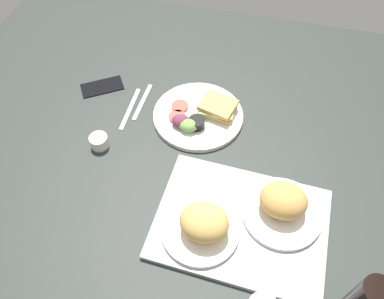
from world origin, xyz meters
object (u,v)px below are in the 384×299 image
(plate_with_salad, at_px, (200,115))
(knife, at_px, (130,108))
(serving_tray, at_px, (241,223))
(espresso_cup, at_px, (99,141))
(bread_plate_far, at_px, (203,225))
(fork, at_px, (142,102))
(cell_phone, at_px, (102,86))
(bread_plate_near, at_px, (283,205))

(plate_with_salad, xyz_separation_m, knife, (0.24, 0.02, -0.01))
(serving_tray, distance_m, espresso_cup, 0.49)
(bread_plate_far, bearing_deg, serving_tray, -151.16)
(serving_tray, xyz_separation_m, fork, (0.40, -0.37, -0.01))
(fork, bearing_deg, espresso_cup, -16.72)
(bread_plate_far, bearing_deg, plate_with_salad, -75.33)
(espresso_cup, bearing_deg, knife, -102.12)
(serving_tray, distance_m, plate_with_salad, 0.39)
(espresso_cup, height_order, cell_phone, espresso_cup)
(knife, relative_size, cell_phone, 1.32)
(serving_tray, xyz_separation_m, cell_phone, (0.56, -0.40, -0.00))
(bread_plate_near, bearing_deg, knife, -27.01)
(bread_plate_near, relative_size, bread_plate_far, 1.04)
(plate_with_salad, xyz_separation_m, cell_phone, (0.37, -0.06, -0.01))
(serving_tray, relative_size, knife, 2.37)
(plate_with_salad, bearing_deg, espresso_cup, 34.16)
(serving_tray, bearing_deg, bread_plate_far, 28.84)
(plate_with_salad, height_order, espresso_cup, plate_with_salad)
(serving_tray, height_order, cell_phone, serving_tray)
(espresso_cup, height_order, fork, espresso_cup)
(serving_tray, xyz_separation_m, espresso_cup, (0.47, -0.16, 0.01))
(fork, bearing_deg, cell_phone, -100.78)
(fork, bearing_deg, plate_with_salad, 84.22)
(knife, bearing_deg, plate_with_salad, 92.35)
(bread_plate_far, relative_size, cell_phone, 1.43)
(serving_tray, xyz_separation_m, bread_plate_near, (-0.10, -0.06, 0.05))
(espresso_cup, xyz_separation_m, cell_phone, (0.09, -0.24, -0.02))
(plate_with_salad, bearing_deg, knife, 3.85)
(serving_tray, bearing_deg, fork, -42.24)
(fork, bearing_deg, knife, -36.00)
(bread_plate_far, xyz_separation_m, knife, (0.34, -0.38, -0.05))
(fork, relative_size, cell_phone, 1.18)
(serving_tray, bearing_deg, cell_phone, -35.29)
(plate_with_salad, relative_size, knife, 1.55)
(cell_phone, bearing_deg, fork, 134.63)
(bread_plate_near, xyz_separation_m, knife, (0.53, -0.27, -0.05))
(serving_tray, bearing_deg, bread_plate_near, -149.94)
(serving_tray, distance_m, cell_phone, 0.69)
(plate_with_salad, distance_m, cell_phone, 0.37)
(fork, xyz_separation_m, cell_phone, (0.16, -0.03, 0.00))
(bread_plate_near, relative_size, fork, 1.26)
(espresso_cup, bearing_deg, plate_with_salad, -145.84)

